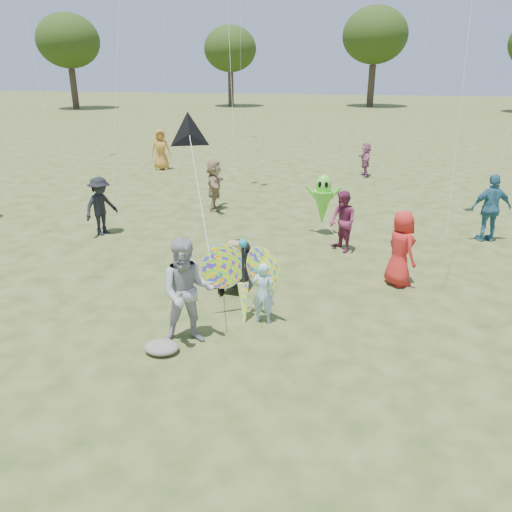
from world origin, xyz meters
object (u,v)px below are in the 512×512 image
(crowd_d, at_px, (214,185))
(crowd_b, at_px, (101,206))
(adult_man, at_px, (187,292))
(crowd_j, at_px, (365,159))
(jogging_stroller, at_px, (237,262))
(crowd_e, at_px, (343,222))
(crowd_g, at_px, (161,150))
(crowd_c, at_px, (491,208))
(butterfly_kite, at_px, (243,279))
(alien_kite, at_px, (323,202))
(crowd_a, at_px, (401,248))
(child_girl, at_px, (263,293))

(crowd_d, bearing_deg, crowd_b, 131.69)
(crowd_b, bearing_deg, adult_man, -117.77)
(crowd_j, relative_size, jogging_stroller, 1.33)
(crowd_e, relative_size, crowd_g, 0.86)
(crowd_b, distance_m, crowd_d, 3.97)
(crowd_c, distance_m, butterfly_kite, 8.03)
(crowd_b, relative_size, jogging_stroller, 1.53)
(crowd_g, relative_size, jogging_stroller, 1.69)
(adult_man, distance_m, jogging_stroller, 2.42)
(crowd_g, relative_size, alien_kite, 1.06)
(adult_man, distance_m, butterfly_kite, 1.29)
(crowd_b, xyz_separation_m, alien_kite, (6.15, 1.28, 0.14))
(crowd_c, height_order, crowd_j, crowd_c)
(crowd_b, bearing_deg, crowd_g, 33.94)
(crowd_c, relative_size, crowd_d, 1.11)
(crowd_a, xyz_separation_m, butterfly_kite, (-2.98, -2.28, -0.03))
(child_girl, distance_m, crowd_g, 15.49)
(crowd_e, xyz_separation_m, butterfly_kite, (-1.64, -4.18, 0.02))
(crowd_d, bearing_deg, child_girl, -167.95)
(crowd_d, distance_m, crowd_g, 7.59)
(butterfly_kite, bearing_deg, crowd_g, 117.91)
(crowd_b, relative_size, crowd_g, 0.90)
(jogging_stroller, bearing_deg, crowd_b, 155.24)
(crowd_g, bearing_deg, crowd_e, -73.38)
(crowd_b, relative_size, crowd_d, 0.99)
(crowd_e, bearing_deg, crowd_d, -162.24)
(child_girl, height_order, crowd_c, crowd_c)
(crowd_e, distance_m, crowd_g, 12.78)
(crowd_e, height_order, crowd_j, crowd_e)
(crowd_a, relative_size, crowd_g, 0.91)
(child_girl, distance_m, crowd_d, 7.99)
(adult_man, bearing_deg, crowd_c, 27.09)
(crowd_b, distance_m, butterfly_kite, 6.60)
(crowd_d, height_order, butterfly_kite, crowd_d)
(adult_man, bearing_deg, butterfly_kite, 34.94)
(crowd_a, relative_size, crowd_j, 1.16)
(adult_man, xyz_separation_m, alien_kite, (1.74, 6.47, 0.01))
(adult_man, relative_size, jogging_stroller, 1.77)
(crowd_c, distance_m, crowd_g, 14.80)
(crowd_a, relative_size, jogging_stroller, 1.55)
(butterfly_kite, bearing_deg, crowd_j, 81.29)
(crowd_j, height_order, alien_kite, alien_kite)
(crowd_c, relative_size, jogging_stroller, 1.71)
(crowd_d, xyz_separation_m, alien_kite, (3.74, -1.88, 0.13))
(crowd_b, distance_m, crowd_j, 12.25)
(adult_man, xyz_separation_m, crowd_d, (-2.00, 8.35, -0.13))
(crowd_a, bearing_deg, alien_kite, 0.89)
(adult_man, height_order, crowd_b, adult_man)
(adult_man, xyz_separation_m, crowd_e, (2.36, 5.24, -0.17))
(alien_kite, bearing_deg, jogging_stroller, -109.78)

